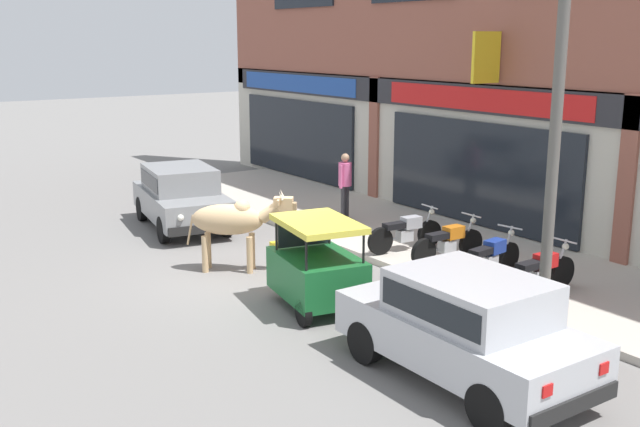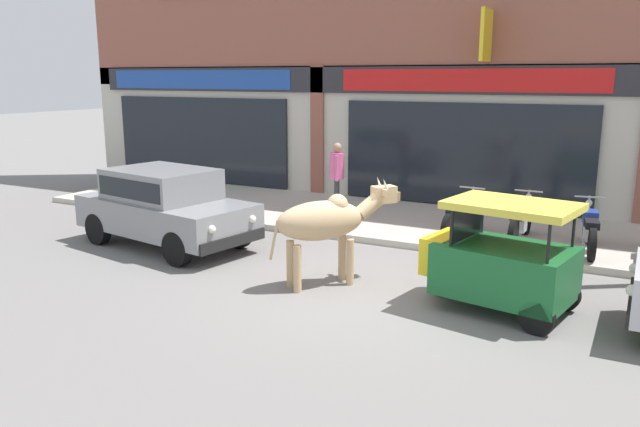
{
  "view_description": "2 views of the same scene",
  "coord_description": "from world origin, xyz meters",
  "px_view_note": "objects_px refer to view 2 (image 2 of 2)",
  "views": [
    {
      "loc": [
        12.0,
        -6.83,
        4.4
      ],
      "look_at": [
        0.71,
        1.0,
        1.18
      ],
      "focal_mm": 42.0,
      "sensor_mm": 36.0,
      "label": 1
    },
    {
      "loc": [
        3.78,
        -8.42,
        3.14
      ],
      "look_at": [
        -1.16,
        1.0,
        0.79
      ],
      "focal_mm": 35.0,
      "sensor_mm": 36.0,
      "label": 2
    }
  ],
  "objects_px": {
    "motorcycle_2": "(590,230)",
    "pedestrian": "(337,171)",
    "motorcycle_1": "(521,221)",
    "cow": "(326,221)",
    "auto_rickshaw": "(500,263)",
    "car_1": "(164,203)",
    "motorcycle_0": "(461,217)"
  },
  "relations": [
    {
      "from": "car_1",
      "to": "motorcycle_0",
      "type": "distance_m",
      "value": 5.61
    },
    {
      "from": "car_1",
      "to": "pedestrian",
      "type": "bearing_deg",
      "value": 60.58
    },
    {
      "from": "cow",
      "to": "pedestrian",
      "type": "bearing_deg",
      "value": 114.09
    },
    {
      "from": "car_1",
      "to": "motorcycle_0",
      "type": "xyz_separation_m",
      "value": [
        4.86,
        2.78,
        -0.3
      ]
    },
    {
      "from": "motorcycle_1",
      "to": "pedestrian",
      "type": "distance_m",
      "value": 4.1
    },
    {
      "from": "auto_rickshaw",
      "to": "motorcycle_1",
      "type": "relative_size",
      "value": 1.16
    },
    {
      "from": "auto_rickshaw",
      "to": "motorcycle_1",
      "type": "distance_m",
      "value": 3.39
    },
    {
      "from": "cow",
      "to": "motorcycle_0",
      "type": "relative_size",
      "value": 0.99
    },
    {
      "from": "motorcycle_0",
      "to": "pedestrian",
      "type": "xyz_separation_m",
      "value": [
        -2.94,
        0.63,
        0.6
      ]
    },
    {
      "from": "car_1",
      "to": "motorcycle_1",
      "type": "relative_size",
      "value": 2.09
    },
    {
      "from": "motorcycle_1",
      "to": "cow",
      "type": "bearing_deg",
      "value": -122.35
    },
    {
      "from": "car_1",
      "to": "motorcycle_1",
      "type": "height_order",
      "value": "car_1"
    },
    {
      "from": "motorcycle_0",
      "to": "motorcycle_2",
      "type": "relative_size",
      "value": 1.0
    },
    {
      "from": "auto_rickshaw",
      "to": "pedestrian",
      "type": "height_order",
      "value": "pedestrian"
    },
    {
      "from": "motorcycle_0",
      "to": "motorcycle_2",
      "type": "height_order",
      "value": "same"
    },
    {
      "from": "motorcycle_2",
      "to": "pedestrian",
      "type": "bearing_deg",
      "value": 173.55
    },
    {
      "from": "motorcycle_1",
      "to": "pedestrian",
      "type": "bearing_deg",
      "value": 173.24
    },
    {
      "from": "car_1",
      "to": "motorcycle_0",
      "type": "height_order",
      "value": "car_1"
    },
    {
      "from": "motorcycle_1",
      "to": "car_1",
      "type": "bearing_deg",
      "value": -153.81
    },
    {
      "from": "cow",
      "to": "motorcycle_0",
      "type": "height_order",
      "value": "cow"
    },
    {
      "from": "cow",
      "to": "car_1",
      "type": "height_order",
      "value": "cow"
    },
    {
      "from": "motorcycle_1",
      "to": "pedestrian",
      "type": "xyz_separation_m",
      "value": [
        -4.03,
        0.48,
        0.6
      ]
    },
    {
      "from": "motorcycle_1",
      "to": "motorcycle_2",
      "type": "height_order",
      "value": "same"
    },
    {
      "from": "cow",
      "to": "auto_rickshaw",
      "type": "relative_size",
      "value": 0.85
    },
    {
      "from": "cow",
      "to": "motorcycle_2",
      "type": "bearing_deg",
      "value": 44.92
    },
    {
      "from": "cow",
      "to": "car_1",
      "type": "distance_m",
      "value": 3.77
    },
    {
      "from": "motorcycle_2",
      "to": "motorcycle_1",
      "type": "bearing_deg",
      "value": 174.6
    },
    {
      "from": "auto_rickshaw",
      "to": "motorcycle_2",
      "type": "bearing_deg",
      "value": 75.01
    },
    {
      "from": "motorcycle_0",
      "to": "motorcycle_2",
      "type": "bearing_deg",
      "value": 0.9
    },
    {
      "from": "motorcycle_1",
      "to": "motorcycle_2",
      "type": "relative_size",
      "value": 1.0
    },
    {
      "from": "motorcycle_0",
      "to": "auto_rickshaw",
      "type": "bearing_deg",
      "value": -66.43
    },
    {
      "from": "motorcycle_2",
      "to": "pedestrian",
      "type": "height_order",
      "value": "pedestrian"
    }
  ]
}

